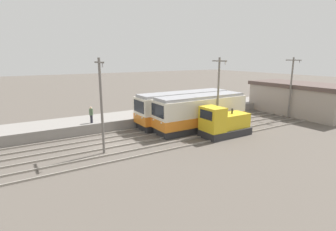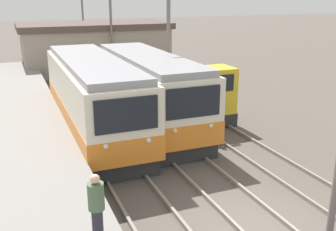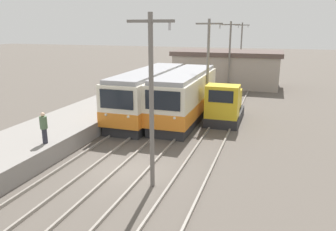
{
  "view_description": "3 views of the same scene",
  "coord_description": "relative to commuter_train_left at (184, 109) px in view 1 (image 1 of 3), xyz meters",
  "views": [
    {
      "loc": [
        21.26,
        -7.19,
        7.55
      ],
      "look_at": [
        0.1,
        5.83,
        1.96
      ],
      "focal_mm": 28.0,
      "sensor_mm": 36.0,
      "label": 1
    },
    {
      "loc": [
        -6.11,
        -8.29,
        6.53
      ],
      "look_at": [
        -0.09,
        6.42,
        1.59
      ],
      "focal_mm": 42.0,
      "sensor_mm": 36.0,
      "label": 2
    },
    {
      "loc": [
        6.53,
        -13.72,
        6.93
      ],
      "look_at": [
        0.19,
        5.69,
        1.37
      ],
      "focal_mm": 35.0,
      "sensor_mm": 36.0,
      "label": 3
    }
  ],
  "objects": [
    {
      "name": "commuter_train_left",
      "position": [
        0.0,
        0.0,
        0.0
      ],
      "size": [
        2.84,
        11.3,
        3.7
      ],
      "color": "#28282B",
      "rests_on": "ground"
    },
    {
      "name": "catenary_mast_mid",
      "position": [
        4.31,
        1.16,
        2.35
      ],
      "size": [
        2.0,
        0.2,
        7.49
      ],
      "color": "slate",
      "rests_on": "ground"
    },
    {
      "name": "shunting_locomotive",
      "position": [
        5.8,
        0.63,
        -0.51
      ],
      "size": [
        2.4,
        5.01,
        3.0
      ],
      "color": "#28282B",
      "rests_on": "ground"
    },
    {
      "name": "station_building",
      "position": [
        3.64,
        16.41,
        0.38
      ],
      "size": [
        12.6,
        6.3,
        4.14
      ],
      "color": "gray",
      "rests_on": "ground"
    },
    {
      "name": "track_right",
      "position": [
        5.8,
        -9.59,
        -1.65
      ],
      "size": [
        1.54,
        60.0,
        0.14
      ],
      "color": "gray",
      "rests_on": "ground"
    },
    {
      "name": "platform_left",
      "position": [
        -3.65,
        -9.59,
        -1.21
      ],
      "size": [
        4.5,
        54.0,
        1.02
      ],
      "primitive_type": "cube",
      "color": "gray",
      "rests_on": "ground"
    },
    {
      "name": "track_left",
      "position": [
        0.0,
        -9.59,
        -1.65
      ],
      "size": [
        1.54,
        60.0,
        0.14
      ],
      "color": "gray",
      "rests_on": "ground"
    },
    {
      "name": "person_on_platform",
      "position": [
        -2.01,
        -9.91,
        0.21
      ],
      "size": [
        0.38,
        0.38,
        1.67
      ],
      "color": "#282833",
      "rests_on": "platform_left"
    },
    {
      "name": "track_center",
      "position": [
        2.8,
        -9.59,
        -1.65
      ],
      "size": [
        1.54,
        60.0,
        0.14
      ],
      "color": "gray",
      "rests_on": "ground"
    },
    {
      "name": "ground_plane",
      "position": [
        2.6,
        -9.59,
        -1.72
      ],
      "size": [
        200.0,
        200.0,
        0.0
      ],
      "primitive_type": "plane",
      "color": "#564F47"
    },
    {
      "name": "catenary_mast_far",
      "position": [
        4.31,
        13.07,
        2.35
      ],
      "size": [
        2.0,
        0.2,
        7.49
      ],
      "color": "slate",
      "rests_on": "ground"
    },
    {
      "name": "commuter_train_center",
      "position": [
        2.8,
        0.17,
        -0.0
      ],
      "size": [
        2.84,
        10.43,
        3.69
      ],
      "color": "#28282B",
      "rests_on": "ground"
    },
    {
      "name": "catenary_mast_near",
      "position": [
        4.31,
        -10.76,
        2.35
      ],
      "size": [
        2.0,
        0.2,
        7.49
      ],
      "color": "slate",
      "rests_on": "ground"
    }
  ]
}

